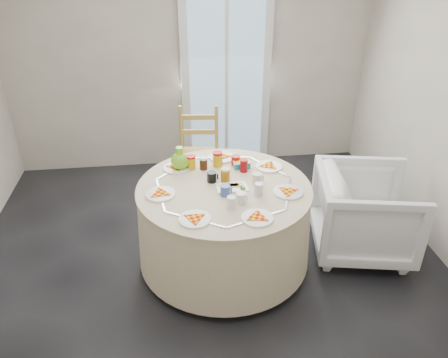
{
  "coord_description": "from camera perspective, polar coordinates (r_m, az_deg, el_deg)",
  "views": [
    {
      "loc": [
        -0.22,
        -2.8,
        2.46
      ],
      "look_at": [
        0.14,
        0.11,
        0.8
      ],
      "focal_mm": 35.0,
      "sensor_mm": 36.0,
      "label": 1
    }
  ],
  "objects": [
    {
      "name": "butter_tub",
      "position": [
        3.66,
        2.29,
        2.33
      ],
      "size": [
        0.15,
        0.11,
        0.06
      ],
      "primitive_type": "cube",
      "rotation": [
        0.0,
        0.0,
        0.07
      ],
      "color": "#1B85B5",
      "rests_on": "table"
    },
    {
      "name": "wooden_chair",
      "position": [
        4.47,
        -3.31,
        3.07
      ],
      "size": [
        0.47,
        0.45,
        0.95
      ],
      "primitive_type": null,
      "rotation": [
        0.0,
        0.0,
        -0.11
      ],
      "color": "tan",
      "rests_on": "floor"
    },
    {
      "name": "table",
      "position": [
        3.59,
        -0.0,
        -5.91
      ],
      "size": [
        1.4,
        1.4,
        0.71
      ],
      "primitive_type": "cylinder",
      "color": "beige",
      "rests_on": "floor"
    },
    {
      "name": "wall_back",
      "position": [
        4.94,
        -4.59,
        15.89
      ],
      "size": [
        4.0,
        0.02,
        2.6
      ],
      "primitive_type": "cube",
      "color": "#BCB5A3",
      "rests_on": "floor"
    },
    {
      "name": "jar_cluster",
      "position": [
        3.6,
        -1.04,
        2.44
      ],
      "size": [
        0.53,
        0.34,
        0.14
      ],
      "primitive_type": null,
      "rotation": [
        0.0,
        0.0,
        -0.21
      ],
      "color": "#A74C25",
      "rests_on": "table"
    },
    {
      "name": "green_pitcher",
      "position": [
        3.61,
        -5.82,
        3.27
      ],
      "size": [
        0.17,
        0.17,
        0.19
      ],
      "primitive_type": null,
      "rotation": [
        0.0,
        0.0,
        -0.12
      ],
      "color": "#75C31F",
      "rests_on": "table"
    },
    {
      "name": "place_settings",
      "position": [
        3.38,
        -0.0,
        -0.44
      ],
      "size": [
        1.28,
        1.28,
        0.02
      ],
      "primitive_type": null,
      "rotation": [
        0.0,
        0.0,
        0.06
      ],
      "color": "silver",
      "rests_on": "table"
    },
    {
      "name": "glass_door",
      "position": [
        4.99,
        0.27,
        13.15
      ],
      "size": [
        1.0,
        0.08,
        2.1
      ],
      "primitive_type": "cube",
      "color": "silver",
      "rests_on": "floor"
    },
    {
      "name": "mugs_glasses",
      "position": [
        3.35,
        1.65,
        0.02
      ],
      "size": [
        0.6,
        0.6,
        0.1
      ],
      "primitive_type": null,
      "rotation": [
        0.0,
        0.0,
        -0.06
      ],
      "color": "gray",
      "rests_on": "table"
    },
    {
      "name": "cheese_platter",
      "position": [
        3.36,
        1.03,
        -0.6
      ],
      "size": [
        0.25,
        0.17,
        0.03
      ],
      "primitive_type": null,
      "rotation": [
        0.0,
        0.0,
        0.07
      ],
      "color": "white",
      "rests_on": "table"
    },
    {
      "name": "floor",
      "position": [
        3.73,
        -2.03,
        -11.7
      ],
      "size": [
        4.0,
        4.0,
        0.0
      ],
      "primitive_type": "plane",
      "color": "black",
      "rests_on": "ground"
    },
    {
      "name": "armchair",
      "position": [
        3.91,
        17.95,
        -4.05
      ],
      "size": [
        0.89,
        0.93,
        0.82
      ],
      "primitive_type": "imported",
      "rotation": [
        0.0,
        0.0,
        1.38
      ],
      "color": "white",
      "rests_on": "floor"
    }
  ]
}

